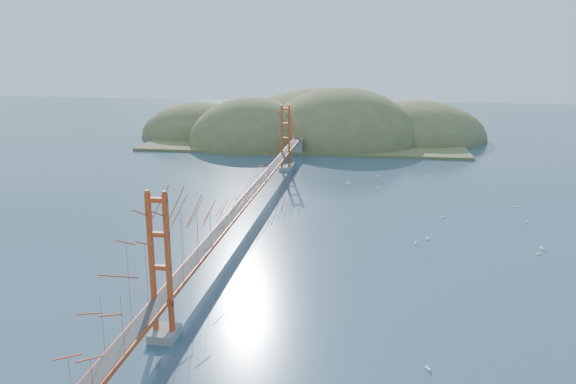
# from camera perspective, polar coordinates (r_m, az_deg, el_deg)

# --- Properties ---
(ground) EXTENTS (320.00, 320.00, 0.00)m
(ground) POSITION_cam_1_polar(r_m,az_deg,el_deg) (72.06, -3.96, -2.92)
(ground) COLOR #314B62
(ground) RESTS_ON ground
(bridge) EXTENTS (2.20, 94.40, 12.00)m
(bridge) POSITION_cam_1_polar(r_m,az_deg,el_deg) (70.43, -4.03, 2.57)
(bridge) COLOR gray
(bridge) RESTS_ON ground
(far_headlands) EXTENTS (84.00, 58.00, 25.00)m
(far_headlands) POSITION_cam_1_polar(r_m,az_deg,el_deg) (137.85, 3.15, 5.61)
(far_headlands) COLOR olive
(far_headlands) RESTS_ON ground
(sailboat_6) EXTENTS (0.54, 0.54, 0.58)m
(sailboat_6) POSITION_cam_1_polar(r_m,az_deg,el_deg) (41.90, 14.00, -16.90)
(sailboat_6) COLOR white
(sailboat_6) RESTS_ON ground
(sailboat_14) EXTENTS (0.45, 0.54, 0.62)m
(sailboat_14) POSITION_cam_1_polar(r_m,az_deg,el_deg) (65.51, 12.85, -4.97)
(sailboat_14) COLOR white
(sailboat_14) RESTS_ON ground
(sailboat_1) EXTENTS (0.56, 0.56, 0.59)m
(sailboat_1) POSITION_cam_1_polar(r_m,az_deg,el_deg) (75.97, 15.45, -2.39)
(sailboat_1) COLOR white
(sailboat_1) RESTS_ON ground
(sailboat_8) EXTENTS (0.55, 0.55, 0.60)m
(sailboat_8) POSITION_cam_1_polar(r_m,az_deg,el_deg) (83.78, 22.06, -1.36)
(sailboat_8) COLOR white
(sailboat_8) RESTS_ON ground
(sailboat_12) EXTENTS (0.60, 0.54, 0.68)m
(sailboat_12) POSITION_cam_1_polar(r_m,az_deg,el_deg) (97.05, 9.04, 1.66)
(sailboat_12) COLOR white
(sailboat_12) RESTS_ON ground
(sailboat_15) EXTENTS (0.43, 0.50, 0.57)m
(sailboat_15) POSITION_cam_1_polar(r_m,az_deg,el_deg) (98.04, 14.07, 1.52)
(sailboat_15) COLOR white
(sailboat_15) RESTS_ON ground
(sailboat_7) EXTENTS (0.51, 0.51, 0.57)m
(sailboat_7) POSITION_cam_1_polar(r_m,az_deg,el_deg) (105.30, 18.74, 2.07)
(sailboat_7) COLOR white
(sailboat_7) RESTS_ON ground
(sailboat_16) EXTENTS (0.50, 0.49, 0.56)m
(sailboat_16) POSITION_cam_1_polar(r_m,az_deg,el_deg) (89.23, 9.04, 0.49)
(sailboat_16) COLOR white
(sailboat_16) RESTS_ON ground
(sailboat_3) EXTENTS (0.69, 0.69, 0.72)m
(sailboat_3) POSITION_cam_1_polar(r_m,az_deg,el_deg) (91.52, 6.16, 0.96)
(sailboat_3) COLOR white
(sailboat_3) RESTS_ON ground
(sailboat_0) EXTENTS (0.51, 0.56, 0.63)m
(sailboat_0) POSITION_cam_1_polar(r_m,az_deg,el_deg) (67.22, 13.99, -4.52)
(sailboat_0) COLOR white
(sailboat_0) RESTS_ON ground
(sailboat_4) EXTENTS (0.55, 0.55, 0.57)m
(sailboat_4) POSITION_cam_1_polar(r_m,az_deg,el_deg) (77.26, 23.11, -2.78)
(sailboat_4) COLOR white
(sailboat_4) RESTS_ON ground
(sailboat_13) EXTENTS (0.62, 0.54, 0.70)m
(sailboat_13) POSITION_cam_1_polar(r_m,az_deg,el_deg) (66.21, 24.12, -5.70)
(sailboat_13) COLOR white
(sailboat_13) RESTS_ON ground
(sailboat_5) EXTENTS (0.61, 0.65, 0.73)m
(sailboat_5) POSITION_cam_1_polar(r_m,az_deg,el_deg) (68.14, 24.40, -5.17)
(sailboat_5) COLOR white
(sailboat_5) RESTS_ON ground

